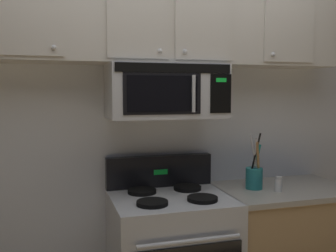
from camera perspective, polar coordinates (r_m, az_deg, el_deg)
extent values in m
cube|color=silver|center=(2.77, -1.76, 0.53)|extent=(5.20, 0.10, 2.70)
cylinder|color=#B7BABF|center=(2.23, 3.24, -16.75)|extent=(0.61, 0.03, 0.03)
cube|color=black|center=(2.74, -1.29, -6.71)|extent=(0.76, 0.07, 0.22)
cube|color=#19D83F|center=(2.71, -1.09, -6.86)|extent=(0.10, 0.00, 0.04)
cylinder|color=black|center=(2.33, -2.35, -11.35)|extent=(0.19, 0.19, 0.02)
cylinder|color=black|center=(2.42, 5.14, -10.71)|extent=(0.19, 0.19, 0.02)
cylinder|color=black|center=(2.59, -3.89, -9.65)|extent=(0.19, 0.19, 0.02)
cylinder|color=black|center=(2.68, 2.90, -9.17)|extent=(0.19, 0.19, 0.02)
cube|color=#B7BABF|center=(2.53, -0.36, 5.19)|extent=(0.76, 0.39, 0.35)
cube|color=black|center=(2.34, 1.01, 8.62)|extent=(0.73, 0.01, 0.06)
cube|color=black|center=(2.32, -0.77, 4.83)|extent=(0.49, 0.01, 0.25)
cube|color=black|center=(2.32, -0.76, 4.83)|extent=(0.44, 0.01, 0.22)
cube|color=black|center=(2.45, 7.85, 4.79)|extent=(0.14, 0.01, 0.25)
cube|color=#19D83F|center=(2.45, 7.92, 6.78)|extent=(0.07, 0.00, 0.03)
cylinder|color=#B7BABF|center=(2.35, 3.84, 4.82)|extent=(0.02, 0.02, 0.23)
cube|color=#BCB7AD|center=(2.60, -0.55, 15.16)|extent=(2.50, 0.33, 0.55)
cube|color=#BCB7AD|center=(2.34, -20.08, 16.00)|extent=(0.38, 0.01, 0.51)
sphere|color=#B7BABF|center=(2.29, -16.63, 11.14)|extent=(0.03, 0.03, 0.03)
cube|color=#BCB7AD|center=(2.39, -4.42, 16.06)|extent=(0.38, 0.01, 0.51)
sphere|color=#B7BABF|center=(2.37, -1.19, 11.12)|extent=(0.03, 0.03, 0.03)
cube|color=#BCB7AD|center=(2.51, 5.36, 15.51)|extent=(0.38, 0.01, 0.51)
sphere|color=#B7BABF|center=(2.42, 2.54, 11.00)|extent=(0.03, 0.03, 0.03)
cube|color=#BCB7AD|center=(2.79, 17.63, 14.22)|extent=(0.38, 0.01, 0.51)
sphere|color=#B7BABF|center=(2.69, 15.35, 10.24)|extent=(0.03, 0.03, 0.03)
cube|color=tan|center=(3.01, 16.65, -17.37)|extent=(0.90, 0.62, 0.86)
cube|color=#9E998E|center=(2.87, 16.88, -9.02)|extent=(0.93, 0.65, 0.03)
cylinder|color=teal|center=(2.75, 12.67, -7.59)|extent=(0.12, 0.12, 0.15)
cylinder|color=silver|center=(2.72, 12.73, -4.40)|extent=(0.08, 0.03, 0.30)
cylinder|color=teal|center=(2.75, 12.98, -5.03)|extent=(0.06, 0.04, 0.23)
cylinder|color=black|center=(2.70, 12.82, -4.32)|extent=(0.07, 0.04, 0.31)
cylinder|color=olive|center=(2.70, 13.24, -4.92)|extent=(0.07, 0.07, 0.26)
cylinder|color=#BCBCC1|center=(2.71, 12.78, -4.62)|extent=(0.04, 0.09, 0.28)
cylinder|color=white|center=(2.72, 16.10, -8.46)|extent=(0.05, 0.05, 0.09)
cylinder|color=#B7BABF|center=(2.71, 16.12, -7.41)|extent=(0.05, 0.05, 0.02)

